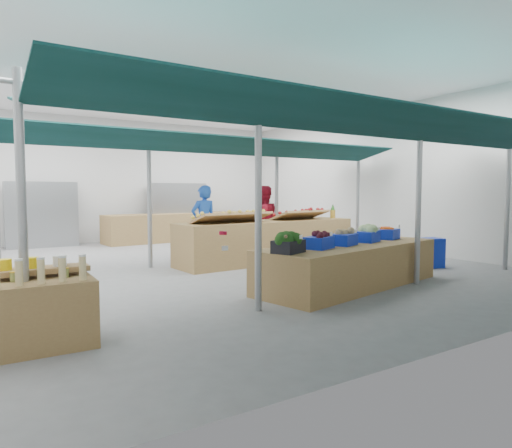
{
  "coord_description": "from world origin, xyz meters",
  "views": [
    {
      "loc": [
        -4.52,
        -9.42,
        1.7
      ],
      "look_at": [
        0.5,
        -1.6,
        1.05
      ],
      "focal_mm": 32.0,
      "sensor_mm": 36.0,
      "label": 1
    }
  ],
  "objects_px": {
    "fruit_counter": "(268,241)",
    "crate_stack": "(430,253)",
    "bottle_shelf": "(10,313)",
    "vendor_right": "(263,220)",
    "veg_counter": "(350,265)",
    "vendor_left": "(204,223)"
  },
  "relations": [
    {
      "from": "bottle_shelf",
      "to": "vendor_left",
      "type": "bearing_deg",
      "value": 47.69
    },
    {
      "from": "fruit_counter",
      "to": "crate_stack",
      "type": "distance_m",
      "value": 3.75
    },
    {
      "from": "vendor_right",
      "to": "veg_counter",
      "type": "bearing_deg",
      "value": 73.8
    },
    {
      "from": "bottle_shelf",
      "to": "fruit_counter",
      "type": "distance_m",
      "value": 6.97
    },
    {
      "from": "crate_stack",
      "to": "vendor_right",
      "type": "relative_size",
      "value": 0.35
    },
    {
      "from": "bottle_shelf",
      "to": "vendor_right",
      "type": "bearing_deg",
      "value": 38.48
    },
    {
      "from": "vendor_right",
      "to": "bottle_shelf",
      "type": "bearing_deg",
      "value": 33.43
    },
    {
      "from": "crate_stack",
      "to": "vendor_right",
      "type": "height_order",
      "value": "vendor_right"
    },
    {
      "from": "fruit_counter",
      "to": "crate_stack",
      "type": "bearing_deg",
      "value": -49.48
    },
    {
      "from": "veg_counter",
      "to": "vendor_left",
      "type": "xyz_separation_m",
      "value": [
        -0.82,
        4.33,
        0.55
      ]
    },
    {
      "from": "crate_stack",
      "to": "veg_counter",
      "type": "bearing_deg",
      "value": -169.88
    },
    {
      "from": "vendor_right",
      "to": "fruit_counter",
      "type": "bearing_deg",
      "value": 57.99
    },
    {
      "from": "veg_counter",
      "to": "crate_stack",
      "type": "height_order",
      "value": "veg_counter"
    },
    {
      "from": "veg_counter",
      "to": "crate_stack",
      "type": "bearing_deg",
      "value": -1.53
    },
    {
      "from": "fruit_counter",
      "to": "vendor_right",
      "type": "height_order",
      "value": "vendor_right"
    },
    {
      "from": "vendor_left",
      "to": "vendor_right",
      "type": "distance_m",
      "value": 1.8
    },
    {
      "from": "bottle_shelf",
      "to": "fruit_counter",
      "type": "xyz_separation_m",
      "value": [
        5.88,
        3.75,
        0.09
      ]
    },
    {
      "from": "bottle_shelf",
      "to": "fruit_counter",
      "type": "bearing_deg",
      "value": 34.19
    },
    {
      "from": "bottle_shelf",
      "to": "crate_stack",
      "type": "height_order",
      "value": "bottle_shelf"
    },
    {
      "from": "vendor_left",
      "to": "crate_stack",
      "type": "bearing_deg",
      "value": 131.6
    },
    {
      "from": "vendor_left",
      "to": "vendor_right",
      "type": "xyz_separation_m",
      "value": [
        1.8,
        0.0,
        0.0
      ]
    },
    {
      "from": "vendor_left",
      "to": "vendor_right",
      "type": "bearing_deg",
      "value": 176.6
    }
  ]
}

